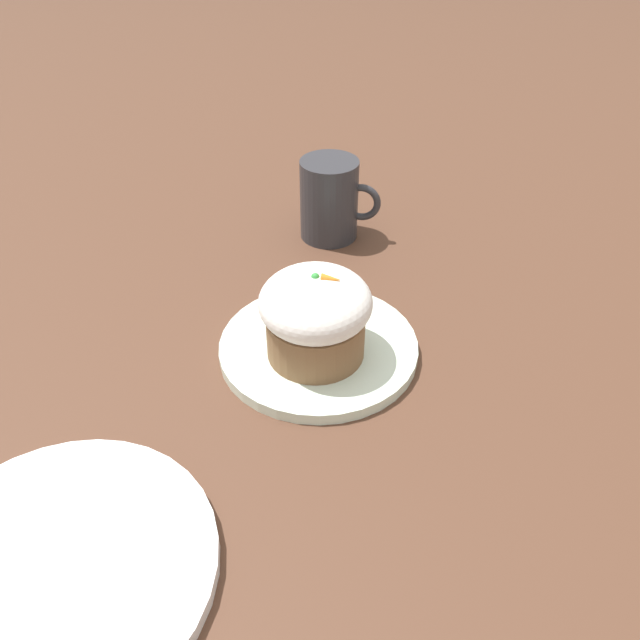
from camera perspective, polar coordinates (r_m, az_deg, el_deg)
ground_plane at (r=0.66m, az=-0.13°, el=-2.91°), size 4.00×4.00×0.00m
dessert_plate at (r=0.65m, az=-0.14°, el=-2.49°), size 0.21×0.21×0.01m
carrot_cake at (r=0.60m, az=0.00°, el=0.43°), size 0.11×0.11×0.10m
spoon at (r=0.65m, az=1.27°, el=-1.47°), size 0.04×0.11×0.01m
coffee_cup at (r=0.82m, az=0.94°, el=10.95°), size 0.11×0.08×0.11m
side_plate at (r=0.53m, az=-23.03°, el=-20.35°), size 0.24×0.24×0.01m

